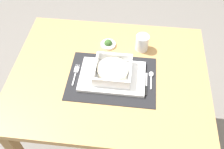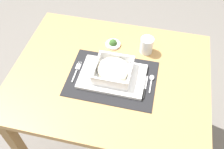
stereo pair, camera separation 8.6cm
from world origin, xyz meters
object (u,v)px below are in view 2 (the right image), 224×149
at_px(dining_table, 110,86).
at_px(bread_knife, 141,83).
at_px(fork, 77,70).
at_px(butter_knife, 144,88).
at_px(spoon, 152,79).
at_px(drinking_glass, 147,46).
at_px(condiment_saucer, 113,44).
at_px(porridge_bowl, 113,71).

height_order(dining_table, bread_knife, bread_knife).
distance_m(fork, butter_knife, 0.34).
bearing_deg(bread_knife, spoon, 33.59).
xyz_separation_m(bread_knife, drinking_glass, (-0.01, 0.22, 0.03)).
height_order(butter_knife, condiment_saucer, condiment_saucer).
bearing_deg(butter_knife, spoon, 64.30).
relative_size(butter_knife, bread_knife, 0.97).
height_order(porridge_bowl, butter_knife, porridge_bowl).
distance_m(dining_table, condiment_saucer, 0.23).
height_order(porridge_bowl, drinking_glass, drinking_glass).
bearing_deg(dining_table, drinking_glass, 51.36).
xyz_separation_m(dining_table, drinking_glass, (0.15, 0.19, 0.15)).
distance_m(butter_knife, drinking_glass, 0.25).
distance_m(fork, condiment_saucer, 0.25).
relative_size(porridge_bowl, drinking_glass, 2.02).
bearing_deg(fork, butter_knife, -7.53).
bearing_deg(condiment_saucer, bread_knife, -49.80).
bearing_deg(drinking_glass, condiment_saucer, 178.36).
bearing_deg(condiment_saucer, spoon, -39.78).
xyz_separation_m(dining_table, spoon, (0.21, 0.00, 0.12)).
bearing_deg(drinking_glass, porridge_bowl, -122.60).
xyz_separation_m(porridge_bowl, spoon, (0.18, 0.02, -0.03)).
distance_m(dining_table, fork, 0.20).
height_order(porridge_bowl, condiment_saucer, porridge_bowl).
relative_size(porridge_bowl, fork, 1.32).
relative_size(spoon, drinking_glass, 1.23).
bearing_deg(fork, bread_knife, -2.44).
bearing_deg(porridge_bowl, condiment_saucer, 103.00).
bearing_deg(condiment_saucer, fork, -121.83).
bearing_deg(porridge_bowl, butter_knife, -15.45).
bearing_deg(dining_table, condiment_saucer, 98.25).
distance_m(dining_table, bread_knife, 0.20).
bearing_deg(bread_knife, drinking_glass, 93.38).
bearing_deg(bread_knife, dining_table, 170.84).
xyz_separation_m(porridge_bowl, bread_knife, (0.14, -0.01, -0.03)).
xyz_separation_m(dining_table, condiment_saucer, (-0.03, 0.19, 0.12)).
height_order(fork, condiment_saucer, condiment_saucer).
height_order(porridge_bowl, fork, porridge_bowl).
bearing_deg(spoon, drinking_glass, 105.94).
height_order(dining_table, drinking_glass, drinking_glass).
relative_size(butter_knife, drinking_glass, 1.56).
bearing_deg(dining_table, spoon, 0.00).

